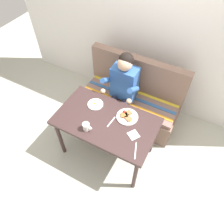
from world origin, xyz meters
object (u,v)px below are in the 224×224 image
(person, at_px, (122,87))
(plate_breakfast, at_px, (127,116))
(couch, at_px, (131,101))
(knife, at_px, (136,151))
(napkin, at_px, (134,135))
(table, at_px, (106,124))
(plate_eggs, at_px, (95,104))
(coffee_mug, at_px, (86,126))
(fork, at_px, (111,122))

(person, distance_m, plate_breakfast, 0.52)
(couch, bearing_deg, plate_breakfast, -71.82)
(couch, relative_size, knife, 7.20)
(knife, bearing_deg, napkin, 101.23)
(plate_breakfast, xyz_separation_m, knife, (0.27, -0.37, -0.01))
(table, distance_m, plate_eggs, 0.29)
(plate_eggs, height_order, napkin, plate_eggs)
(table, height_order, couch, couch)
(couch, relative_size, person, 1.19)
(plate_breakfast, bearing_deg, table, -141.78)
(plate_breakfast, xyz_separation_m, coffee_mug, (-0.33, -0.37, 0.04))
(person, relative_size, plate_breakfast, 4.71)
(napkin, bearing_deg, table, 174.05)
(table, distance_m, napkin, 0.38)
(couch, height_order, knife, couch)
(couch, relative_size, coffee_mug, 12.20)
(person, bearing_deg, napkin, -54.19)
(coffee_mug, relative_size, napkin, 1.04)
(table, xyz_separation_m, knife, (0.47, -0.21, 0.08))
(coffee_mug, bearing_deg, plate_eggs, 106.02)
(coffee_mug, height_order, napkin, coffee_mug)
(couch, distance_m, napkin, 0.97)
(plate_eggs, distance_m, fork, 0.33)
(person, bearing_deg, coffee_mug, -93.50)
(couch, bearing_deg, fork, -84.95)
(person, height_order, plate_eggs, person)
(person, xyz_separation_m, plate_eggs, (-0.15, -0.44, -0.00))
(person, distance_m, plate_eggs, 0.47)
(plate_eggs, bearing_deg, couch, 69.14)
(plate_breakfast, height_order, fork, plate_breakfast)
(couch, distance_m, fork, 0.86)
(knife, bearing_deg, couch, 96.59)
(couch, xyz_separation_m, coffee_mug, (-0.13, -0.98, 0.45))
(coffee_mug, bearing_deg, napkin, 19.33)
(fork, bearing_deg, knife, -23.76)
(table, bearing_deg, plate_breakfast, 38.22)
(couch, relative_size, fork, 8.47)
(person, bearing_deg, table, -82.15)
(person, distance_m, knife, 0.97)
(coffee_mug, bearing_deg, table, 58.77)
(coffee_mug, bearing_deg, fork, 48.24)
(plate_breakfast, bearing_deg, fork, -131.25)
(fork, xyz_separation_m, knife, (0.41, -0.21, 0.00))
(person, height_order, napkin, person)
(plate_eggs, bearing_deg, knife, -26.77)
(plate_eggs, xyz_separation_m, fork, (0.30, -0.14, -0.01))
(person, xyz_separation_m, knife, (0.55, -0.80, -0.01))
(table, relative_size, plate_breakfast, 4.66)
(couch, bearing_deg, napkin, -65.14)
(table, height_order, coffee_mug, coffee_mug)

